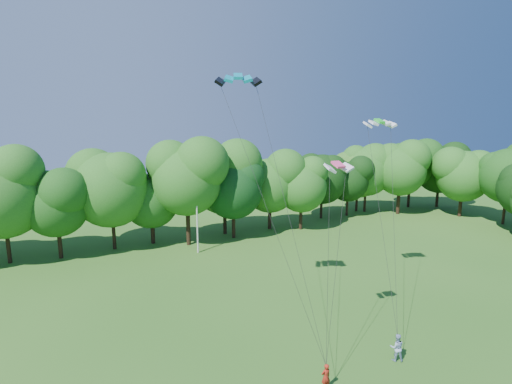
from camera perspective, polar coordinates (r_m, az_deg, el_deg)
name	(u,v)px	position (r m, az deg, el deg)	size (l,w,h in m)	color
utility_pole	(197,221)	(45.26, -8.40, -4.07)	(1.45, 0.18, 7.24)	beige
kite_flyer_left	(326,377)	(25.15, 9.93, -24.58)	(0.59, 0.38, 1.60)	#A42315
kite_flyer_right	(397,347)	(28.50, 19.46, -20.20)	(0.88, 0.68, 1.80)	#98ADD4
kite_teal	(238,76)	(28.64, -2.58, 16.19)	(3.37, 2.34, 0.58)	#058BA3
kite_green	(379,121)	(34.53, 17.22, 9.67)	(2.73, 1.75, 0.41)	#20D92D
kite_pink	(338,165)	(25.36, 11.67, 3.86)	(1.80, 0.90, 0.40)	#F94581
tree_back_center	(233,181)	(49.73, -3.29, 1.52)	(8.00, 8.00, 11.64)	#312313
tree_back_east	(358,165)	(65.94, 14.42, 3.72)	(8.28, 8.28, 12.04)	black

